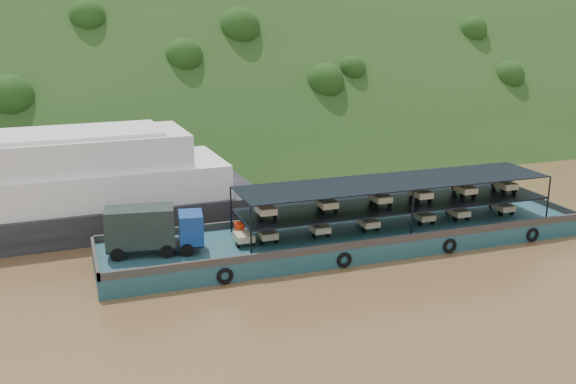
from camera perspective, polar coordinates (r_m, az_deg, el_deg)
name	(u,v)px	position (r m, az deg, el deg)	size (l,w,h in m)	color
ground	(327,242)	(46.96, 3.53, -4.47)	(160.00, 160.00, 0.00)	brown
hillside	(215,149)	(80.15, -6.53, 3.86)	(140.00, 28.00, 28.00)	#193513
cargo_barge	(339,234)	(45.52, 4.52, -3.71)	(35.00, 7.18, 4.54)	#15464A
passenger_ferry	(8,193)	(51.57, -23.61, -0.10)	(38.03, 10.93, 7.63)	black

